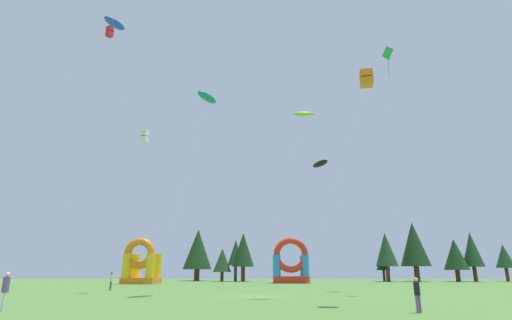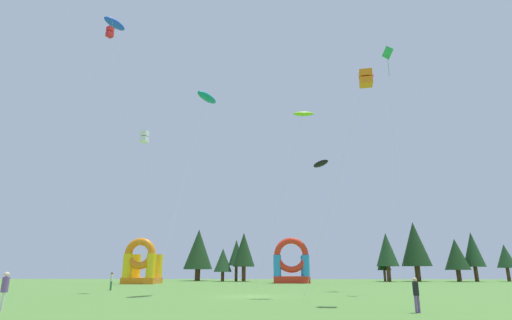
{
  "view_description": "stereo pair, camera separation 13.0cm",
  "coord_description": "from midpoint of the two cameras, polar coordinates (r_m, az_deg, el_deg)",
  "views": [
    {
      "loc": [
        1.71,
        -31.78,
        1.94
      ],
      "look_at": [
        0.0,
        6.88,
        12.75
      ],
      "focal_mm": 27.7,
      "sensor_mm": 36.0,
      "label": 1
    },
    {
      "loc": [
        1.84,
        -31.77,
        1.94
      ],
      "look_at": [
        0.0,
        6.88,
        12.75
      ],
      "focal_mm": 27.7,
      "sensor_mm": 36.0,
      "label": 2
    }
  ],
  "objects": [
    {
      "name": "tree_row_0",
      "position": [
        77.93,
        -8.26,
        -12.65
      ],
      "size": [
        5.45,
        5.45,
        9.51
      ],
      "color": "#4C331E",
      "rests_on": "ground_plane"
    },
    {
      "name": "kite_red_box",
      "position": [
        49.61,
        -20.32,
        16.84
      ],
      "size": [
        3.54,
        5.88,
        28.48
      ],
      "color": "red",
      "rests_on": "ground_plane"
    },
    {
      "name": "kite_orange_box",
      "position": [
        28.22,
        15.68,
        11.25
      ],
      "size": [
        5.17,
        1.19,
        14.96
      ],
      "color": "orange",
      "rests_on": "ground_plane"
    },
    {
      "name": "person_midfield",
      "position": [
        43.34,
        -20.07,
        -15.9
      ],
      "size": [
        0.3,
        0.3,
        1.75
      ],
      "rotation": [
        0.0,
        0.0,
        4.7
      ],
      "color": "#33723F",
      "rests_on": "ground_plane"
    },
    {
      "name": "inflatable_red_slide",
      "position": [
        62.9,
        -16.1,
        -14.54
      ],
      "size": [
        4.8,
        4.99,
        6.54
      ],
      "color": "orange",
      "rests_on": "ground_plane"
    },
    {
      "name": "tree_row_4",
      "position": [
        76.8,
        17.97,
        -13.43
      ],
      "size": [
        2.4,
        2.4,
        5.95
      ],
      "color": "#4C331E",
      "rests_on": "ground_plane"
    },
    {
      "name": "ground_plane",
      "position": [
        31.88,
        -0.5,
        -19.09
      ],
      "size": [
        120.0,
        120.0,
        0.0
      ],
      "primitive_type": "plane",
      "color": "#548438"
    },
    {
      "name": "kite_white_box",
      "position": [
        40.57,
        -15.75,
        3.23
      ],
      "size": [
        1.37,
        6.07,
        15.24
      ],
      "color": "white",
      "rests_on": "ground_plane"
    },
    {
      "name": "tree_row_8",
      "position": [
        81.51,
        28.85,
        -11.26
      ],
      "size": [
        3.61,
        3.61,
        8.53
      ],
      "color": "#4C331E",
      "rests_on": "ground_plane"
    },
    {
      "name": "kite_lime_parafoil",
      "position": [
        32.95,
        6.97,
        6.58
      ],
      "size": [
        5.01,
        1.74,
        14.68
      ],
      "color": "#8CD826",
      "rests_on": "ground_plane"
    },
    {
      "name": "tree_row_7",
      "position": [
        79.7,
        26.97,
        -12.06
      ],
      "size": [
        4.22,
        4.22,
        7.31
      ],
      "color": "#4C331E",
      "rests_on": "ground_plane"
    },
    {
      "name": "kite_black_parafoil",
      "position": [
        67.56,
        9.38,
        -0.53
      ],
      "size": [
        6.38,
        8.56,
        19.98
      ],
      "color": "black",
      "rests_on": "ground_plane"
    },
    {
      "name": "inflatable_orange_dome",
      "position": [
        63.84,
        5.18,
        -15.05
      ],
      "size": [
        5.54,
        4.17,
        6.85
      ],
      "color": "red",
      "rests_on": "ground_plane"
    },
    {
      "name": "person_near_camera",
      "position": [
        21.17,
        22.27,
        -17.19
      ],
      "size": [
        0.35,
        0.35,
        1.6
      ],
      "rotation": [
        0.0,
        0.0,
        3.47
      ],
      "color": "#724C8C",
      "rests_on": "ground_plane"
    },
    {
      "name": "tree_row_2",
      "position": [
        73.46,
        -2.8,
        -13.26
      ],
      "size": [
        2.88,
        2.88,
        7.26
      ],
      "color": "#4C331E",
      "rests_on": "ground_plane"
    },
    {
      "name": "tree_row_6",
      "position": [
        78.42,
        21.99,
        -11.2
      ],
      "size": [
        5.2,
        5.2,
        10.44
      ],
      "color": "#4C331E",
      "rests_on": "ground_plane"
    },
    {
      "name": "person_far_side",
      "position": [
        23.4,
        -32.4,
        -15.34
      ],
      "size": [
        0.44,
        0.44,
        1.85
      ],
      "rotation": [
        0.0,
        0.0,
        5.3
      ],
      "color": "silver",
      "rests_on": "ground_plane"
    },
    {
      "name": "kite_pink_delta",
      "position": [
        47.33,
        16.22,
        11.35
      ],
      "size": [
        9.59,
        6.74,
        23.72
      ],
      "color": "#EA599E",
      "rests_on": "ground_plane"
    },
    {
      "name": "tree_row_5",
      "position": [
        75.17,
        18.39,
        -12.19
      ],
      "size": [
        3.84,
        3.84,
        8.36
      ],
      "color": "#4C331E",
      "rests_on": "ground_plane"
    },
    {
      "name": "tree_row_9",
      "position": [
        86.02,
        32.37,
        -11.66
      ],
      "size": [
        3.21,
        3.21,
        6.46
      ],
      "color": "#4C331E",
      "rests_on": "ground_plane"
    },
    {
      "name": "tree_row_1",
      "position": [
        73.4,
        -4.75,
        -14.24
      ],
      "size": [
        3.22,
        3.22,
        5.72
      ],
      "color": "#4C331E",
      "rests_on": "ground_plane"
    },
    {
      "name": "kite_blue_parafoil",
      "position": [
        42.27,
        -19.66,
        17.99
      ],
      "size": [
        4.06,
        6.88,
        25.13
      ],
      "color": "blue",
      "rests_on": "ground_plane"
    },
    {
      "name": "tree_row_3",
      "position": [
        72.81,
        -1.71,
        -12.84
      ],
      "size": [
        3.91,
        3.91,
        8.48
      ],
      "color": "#4C331E",
      "rests_on": "ground_plane"
    },
    {
      "name": "kite_teal_parafoil",
      "position": [
        37.02,
        -7.01,
        8.95
      ],
      "size": [
        3.09,
        7.72,
        17.73
      ],
      "color": "#0C7F7A",
      "rests_on": "ground_plane"
    },
    {
      "name": "kite_green_diamond",
      "position": [
        41.87,
        18.45,
        14.14
      ],
      "size": [
        1.95,
        6.88,
        22.92
      ],
      "color": "green",
      "rests_on": "ground_plane"
    }
  ]
}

